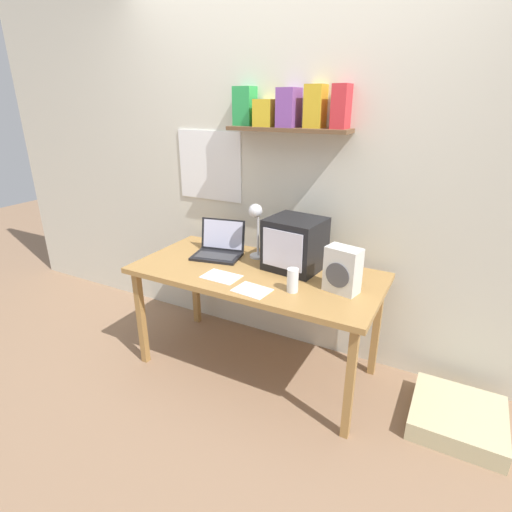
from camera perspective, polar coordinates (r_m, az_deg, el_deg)
name	(u,v)px	position (r m, az deg, el deg)	size (l,w,h in m)	color
ground_plane	(256,366)	(2.91, 0.00, -15.47)	(12.00, 12.00, 0.00)	#8E6D52
back_wall	(288,169)	(2.79, 4.63, 12.27)	(5.60, 0.24, 2.60)	beige
corner_desk	(256,279)	(2.57, 0.00, -3.36)	(1.58, 0.75, 0.73)	#A67940
crt_monitor	(295,244)	(2.54, 5.60, 1.74)	(0.37, 0.35, 0.33)	black
laptop	(219,247)	(2.79, -5.25, 1.35)	(0.37, 0.32, 0.24)	black
desk_lamp	(256,221)	(2.64, 0.02, 4.99)	(0.11, 0.16, 0.39)	silver
juice_glass	(293,281)	(2.26, 5.26, -3.63)	(0.07, 0.07, 0.14)	white
space_heater	(343,270)	(2.27, 12.27, -1.96)	(0.21, 0.15, 0.26)	silver
loose_paper_near_laptop	(221,277)	(2.46, -4.99, -2.95)	(0.23, 0.16, 0.00)	white
open_notebook	(252,290)	(2.28, -0.57, -4.90)	(0.22, 0.17, 0.00)	white
floor_cushion	(457,417)	(2.71, 26.81, -19.89)	(0.50, 0.50, 0.12)	#C4BA8E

